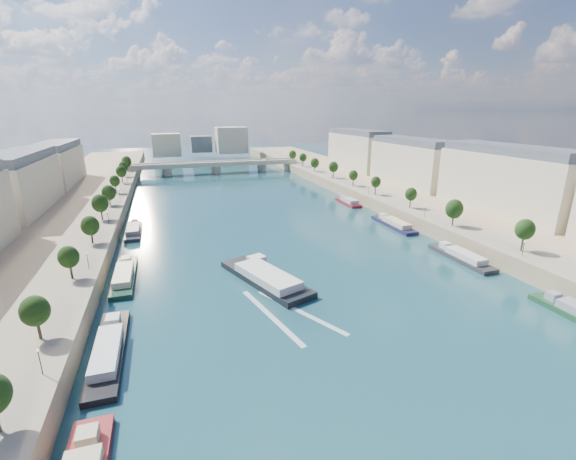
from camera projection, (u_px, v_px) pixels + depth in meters
ground at (270, 232)px, 135.34m from camera, size 700.00×700.00×0.00m
quay_left at (35, 247)px, 113.60m from camera, size 44.00×520.00×5.00m
quay_right at (441, 210)px, 155.58m from camera, size 44.00×520.00×5.00m
pave_left at (89, 234)px, 117.21m from camera, size 14.00×520.00×0.10m
pave_right at (410, 207)px, 150.45m from camera, size 14.00×520.00×0.10m
trees_left at (95, 215)px, 117.99m from camera, size 4.80×268.80×8.26m
trees_right at (393, 188)px, 157.34m from camera, size 4.80×268.80×8.26m
lamps_left at (99, 234)px, 108.62m from camera, size 0.36×200.36×4.28m
lamps_right at (394, 198)px, 152.87m from camera, size 0.36×200.36×4.28m
buildings_right at (452, 170)px, 166.12m from camera, size 16.00×226.00×23.20m
skyline at (206, 142)px, 331.42m from camera, size 79.00×42.00×22.00m
bridge at (216, 166)px, 260.13m from camera, size 112.00×12.00×8.15m
tour_barge at (265, 278)px, 96.02m from camera, size 18.30×31.20×4.08m
wake at (285, 313)px, 81.33m from camera, size 16.29×25.61×0.04m
moored_barges_left at (112, 334)px, 72.31m from camera, size 5.00×157.56×3.60m
moored_barges_right at (466, 259)px, 108.56m from camera, size 5.00×162.22×3.60m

